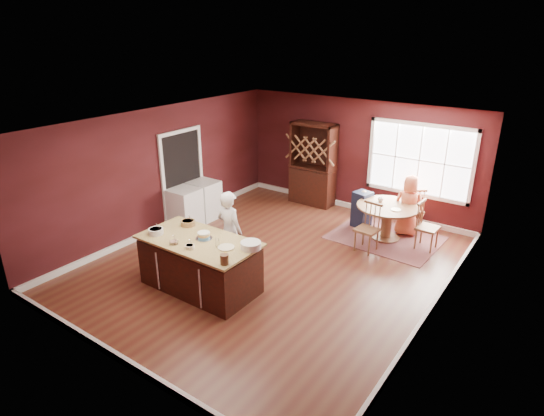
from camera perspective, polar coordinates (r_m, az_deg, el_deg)
The scene contains 28 objects.
room_shell at distance 8.25m, azimuth 0.25°, elevation 1.29°, with size 7.00×7.00×7.00m.
window at distance 10.59m, azimuth 18.03°, elevation 5.73°, with size 2.36×0.10×1.66m, color white, non-canonical shape.
doorway at distance 10.63m, azimuth -11.12°, elevation 3.78°, with size 0.08×1.26×2.13m, color white, non-canonical shape.
kitchen_island at distance 7.94m, azimuth -9.02°, elevation -7.07°, with size 2.06×1.08×0.92m.
dining_table at distance 9.91m, azimuth 14.27°, elevation -0.86°, with size 1.30×1.30×0.75m.
baker at distance 8.31m, azimuth -5.33°, elevation -2.94°, with size 0.57×0.37×1.55m, color silver.
layer_cake at distance 7.72m, azimuth -8.56°, elevation -3.44°, with size 0.29×0.29×0.12m, color white, non-canonical shape.
bowl_blue at distance 8.06m, azimuth -14.35°, elevation -2.85°, with size 0.26×0.26×0.10m, color silver.
bowl_yellow at distance 8.28m, azimuth -10.50°, elevation -1.86°, with size 0.25×0.25×0.09m, color brown.
bowl_pink at distance 7.64m, azimuth -12.24°, elevation -4.25°, with size 0.15×0.15×0.06m, color silver.
bowl_olive at distance 7.45m, azimuth -10.29°, elevation -4.79°, with size 0.15×0.15×0.06m, color beige.
drinking_glass at distance 7.41m, azimuth -6.87°, elevation -4.34°, with size 0.07×0.07×0.15m, color silver.
dinner_plate at distance 7.39m, azimuth -5.78°, elevation -4.94°, with size 0.27×0.27×0.02m, color #F8E2B7.
white_tub at distance 7.32m, azimuth -2.68°, elevation -4.69°, with size 0.33×0.33×0.11m, color white.
stoneware_crock at distance 6.88m, azimuth -5.99°, elevation -6.43°, with size 0.13×0.13×0.16m, color brown.
toy_figurine at distance 7.10m, azimuth -5.87°, elevation -5.82°, with size 0.05×0.05×0.08m, color #F6B305, non-canonical shape.
rug at distance 10.12m, azimuth 14.00°, elevation -3.62°, with size 2.19×1.69×0.01m, color brown.
chair_east at distance 9.68m, azimuth 18.98°, elevation -2.12°, with size 0.43×0.41×1.02m, color #995E26, non-canonical shape.
chair_south at distance 9.28m, azimuth 11.86°, elevation -2.42°, with size 0.43×0.41×1.01m, color brown, non-canonical shape.
chair_north at distance 10.53m, azimuth 17.22°, elevation 0.02°, with size 0.43×0.41×1.01m, color #95562B, non-canonical shape.
seated_woman at distance 10.18m, azimuth 16.77°, elevation 0.31°, with size 0.66×0.43×1.34m, color #E3724C.
high_chair at distance 10.40m, azimuth 11.21°, elevation -0.09°, with size 0.35×0.35×0.87m, color #222C44, non-canonical shape.
toddler at distance 10.38m, azimuth 11.30°, elevation 2.06°, with size 0.18×0.14×0.26m, color #8CA5BF, non-canonical shape.
table_plate at distance 9.63m, azimuth 15.27°, elevation -0.20°, with size 0.21×0.21×0.02m, color beige.
table_cup at distance 9.99m, azimuth 13.46°, elevation 1.01°, with size 0.11×0.11×0.09m, color white.
hutch at distance 11.47m, azimuth 5.15°, elevation 5.50°, with size 1.13×0.47×2.07m, color #352114.
washer at distance 10.39m, azimuth -10.88°, elevation -0.01°, with size 0.62×0.60×0.90m, color white.
dryer at distance 10.81m, azimuth -8.47°, elevation 1.02°, with size 0.62×0.60×0.90m, color white.
Camera 1 is at (4.42, -6.33, 4.24)m, focal length 30.00 mm.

